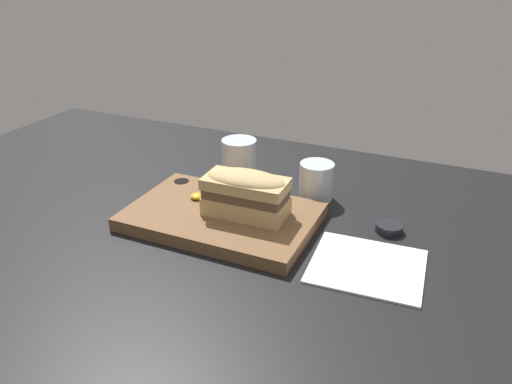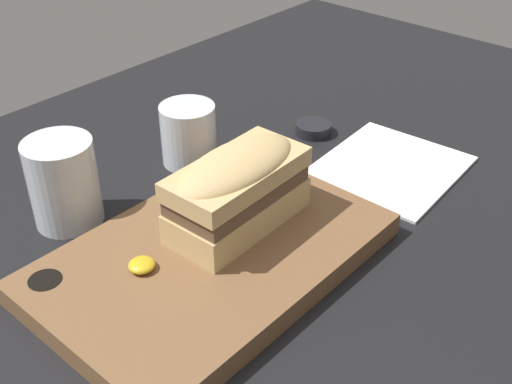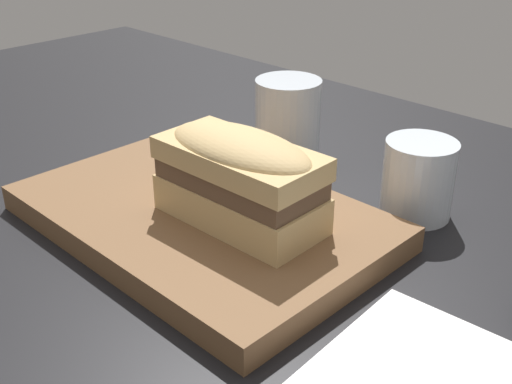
{
  "view_description": "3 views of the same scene",
  "coord_description": "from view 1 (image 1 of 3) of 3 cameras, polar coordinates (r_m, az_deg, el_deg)",
  "views": [
    {
      "loc": [
        41.45,
        -71.24,
        51.13
      ],
      "look_at": [
        7.92,
        3.6,
        10.84
      ],
      "focal_mm": 35.0,
      "sensor_mm": 36.0,
      "label": 1
    },
    {
      "loc": [
        -36.44,
        -33.67,
        46.64
      ],
      "look_at": [
        6.12,
        3.97,
        8.83
      ],
      "focal_mm": 45.0,
      "sensor_mm": 36.0,
      "label": 2
    },
    {
      "loc": [
        43.25,
        -31.34,
        34.49
      ],
      "look_at": [
        7.82,
        4.7,
        8.95
      ],
      "focal_mm": 45.0,
      "sensor_mm": 36.0,
      "label": 3
    }
  ],
  "objects": [
    {
      "name": "water_glass",
      "position": [
        1.14,
        -1.91,
        3.19
      ],
      "size": [
        7.9,
        7.9,
        10.39
      ],
      "color": "silver",
      "rests_on": "dining_table"
    },
    {
      "name": "wine_glass",
      "position": [
        1.08,
        6.9,
        1.07
      ],
      "size": [
        7.34,
        7.34,
        8.17
      ],
      "color": "silver",
      "rests_on": "dining_table"
    },
    {
      "name": "condiment_dish",
      "position": [
        0.99,
        14.98,
        -3.97
      ],
      "size": [
        5.22,
        5.22,
        1.6
      ],
      "color": "black",
      "rests_on": "dining_table"
    },
    {
      "name": "sandwich",
      "position": [
        0.95,
        -1.18,
        0.02
      ],
      "size": [
        16.23,
        8.21,
        8.96
      ],
      "rotation": [
        0.0,
        0.0,
        0.03
      ],
      "color": "tan",
      "rests_on": "serving_board"
    },
    {
      "name": "napkin",
      "position": [
        0.88,
        12.59,
        -8.26
      ],
      "size": [
        19.84,
        17.88,
        0.4
      ],
      "rotation": [
        0.0,
        0.0,
        0.06
      ],
      "color": "white",
      "rests_on": "dining_table"
    },
    {
      "name": "dining_table",
      "position": [
        0.96,
        -5.2,
        -5.27
      ],
      "size": [
        165.56,
        107.68,
        2.0
      ],
      "color": "black",
      "rests_on": "ground"
    },
    {
      "name": "serving_board",
      "position": [
        0.99,
        -3.78,
        -2.83
      ],
      "size": [
        36.41,
        23.76,
        2.67
      ],
      "color": "brown",
      "rests_on": "dining_table"
    },
    {
      "name": "mustard_dollop",
      "position": [
        1.03,
        -6.77,
        -0.47
      ],
      "size": [
        2.71,
        2.71,
        1.08
      ],
      "color": "gold",
      "rests_on": "serving_board"
    }
  ]
}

